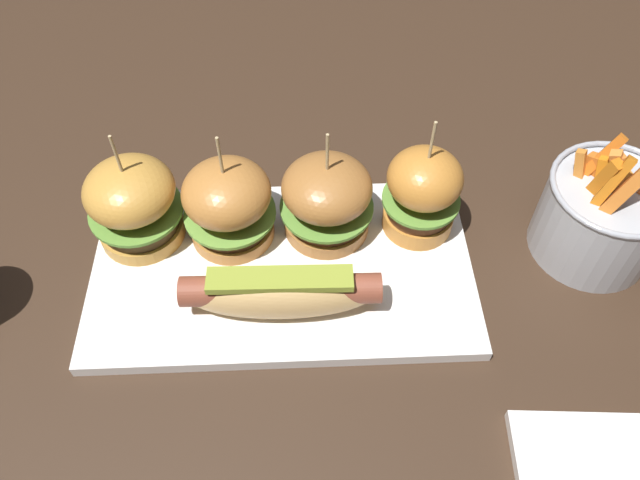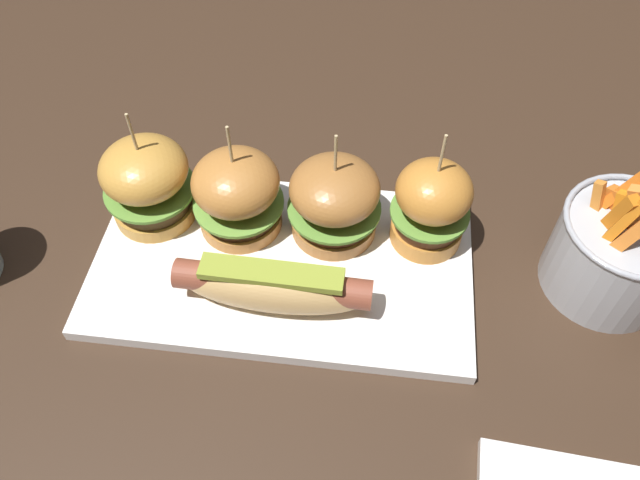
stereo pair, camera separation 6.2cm
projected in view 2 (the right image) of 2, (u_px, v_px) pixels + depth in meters
The scene contains 8 objects.
ground_plane at pixel (283, 268), 0.66m from camera, with size 3.00×3.00×0.00m, color #382619.
platter_main at pixel (283, 264), 0.66m from camera, with size 0.40×0.23×0.01m, color white.
hot_dog at pixel (274, 286), 0.60m from camera, with size 0.19×0.05×0.05m.
slider_far_left at pixel (148, 182), 0.65m from camera, with size 0.10×0.10×0.14m.
slider_center_left at pixel (237, 193), 0.64m from camera, with size 0.10×0.10×0.14m.
slider_center_right at pixel (334, 200), 0.64m from camera, with size 0.10×0.10×0.14m.
slider_far_right at pixel (431, 205), 0.63m from camera, with size 0.08×0.08×0.15m.
fries_bucket at pixel (617, 252), 0.61m from camera, with size 0.13×0.13×0.14m.
Camera 2 is at (0.09, -0.38, 0.54)m, focal length 34.56 mm.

